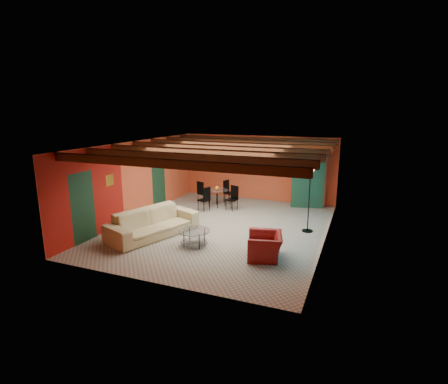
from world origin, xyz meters
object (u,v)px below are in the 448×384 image
at_px(armoire, 309,180).
at_px(potted_plant, 311,147).
at_px(dining_table, 217,195).
at_px(coffee_table, 194,238).
at_px(vase, 217,181).
at_px(armchair, 265,246).
at_px(sofa, 153,223).
at_px(floor_lamp, 309,199).

bearing_deg(armoire, potted_plant, 0.00).
bearing_deg(dining_table, coffee_table, -76.14).
relative_size(coffee_table, armoire, 0.43).
relative_size(potted_plant, vase, 2.77).
xyz_separation_m(coffee_table, vase, (-0.98, 3.97, 0.80)).
xyz_separation_m(coffee_table, armoire, (2.35, 5.40, 0.81)).
bearing_deg(vase, armchair, -52.87).
height_order(coffee_table, vase, vase).
distance_m(sofa, armoire, 6.47).
distance_m(coffee_table, armoire, 5.94).
relative_size(floor_lamp, potted_plant, 4.06).
height_order(dining_table, potted_plant, potted_plant).
distance_m(dining_table, armoire, 3.66).
relative_size(armoire, potted_plant, 4.06).
bearing_deg(dining_table, floor_lamp, -22.89).
relative_size(armchair, coffee_table, 1.11).
bearing_deg(coffee_table, armchair, -1.61).
relative_size(armchair, floor_lamp, 0.48).
bearing_deg(armchair, armoire, 161.90).
distance_m(armchair, vase, 5.11).
relative_size(armchair, vase, 5.36).
bearing_deg(coffee_table, dining_table, 103.86).
bearing_deg(dining_table, armoire, 23.15).
bearing_deg(vase, sofa, -97.99).
relative_size(sofa, coffee_table, 3.14).
bearing_deg(armoire, coffee_table, -126.52).
bearing_deg(sofa, vase, 11.91).
distance_m(coffee_table, potted_plant, 6.25).
relative_size(coffee_table, dining_table, 0.50).
height_order(coffee_table, armoire, armoire).
height_order(sofa, coffee_table, sofa).
height_order(floor_lamp, potted_plant, potted_plant).
xyz_separation_m(armoire, floor_lamp, (0.45, -3.02, -0.00)).
height_order(armchair, floor_lamp, floor_lamp).
bearing_deg(armchair, coffee_table, -106.83).
bearing_deg(vase, armoire, 23.15).
bearing_deg(coffee_table, sofa, 171.04).
xyz_separation_m(armchair, armoire, (0.27, 5.45, 0.72)).
bearing_deg(armoire, sofa, -139.76).
distance_m(armoire, floor_lamp, 3.05).
height_order(coffee_table, dining_table, dining_table).
relative_size(coffee_table, potted_plant, 1.75).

